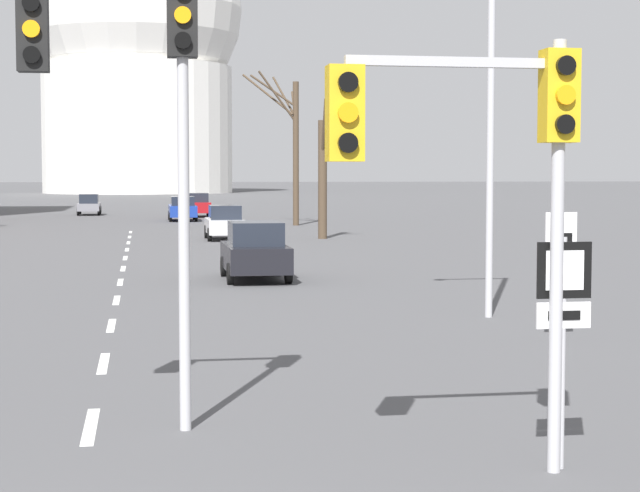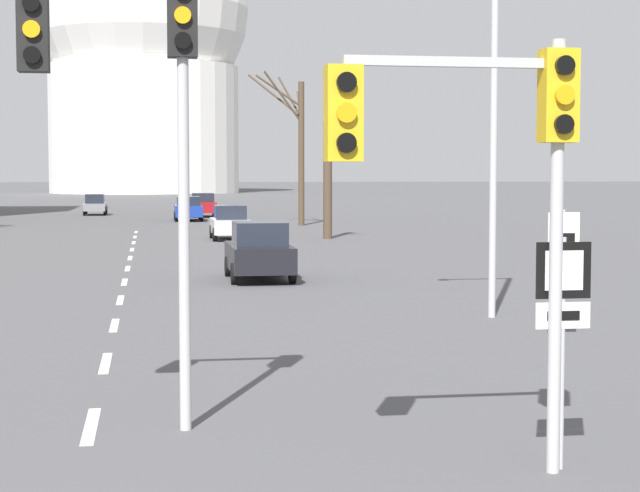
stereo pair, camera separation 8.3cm
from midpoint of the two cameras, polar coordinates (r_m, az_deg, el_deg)
The scene contains 24 objects.
lane_stripe_1 at distance 13.84m, azimuth -12.31°, elevation -9.36°, with size 0.16×2.00×0.01m, color silver.
lane_stripe_2 at distance 18.25m, azimuth -11.60°, elevation -6.14°, with size 0.16×2.00×0.01m, color silver.
lane_stripe_3 at distance 22.69m, azimuth -11.17°, elevation -4.17°, with size 0.16×2.00×0.01m, color silver.
lane_stripe_4 at distance 27.15m, azimuth -10.88°, elevation -2.85°, with size 0.16×2.00×0.01m, color silver.
lane_stripe_5 at distance 31.63m, azimuth -10.68°, elevation -1.90°, with size 0.16×2.00×0.01m, color silver.
lane_stripe_6 at distance 36.10m, azimuth -10.53°, elevation -1.19°, with size 0.16×2.00×0.01m, color silver.
lane_stripe_7 at distance 40.59m, azimuth -10.40°, elevation -0.63°, with size 0.16×2.00×0.01m, color silver.
lane_stripe_8 at distance 45.08m, azimuth -10.31°, elevation -0.19°, with size 0.16×2.00×0.01m, color silver.
lane_stripe_9 at distance 49.57m, azimuth -10.23°, elevation 0.17°, with size 0.16×2.00×0.01m, color silver.
lane_stripe_10 at distance 54.06m, azimuth -10.16°, elevation 0.48°, with size 0.16×2.00×0.01m, color silver.
lane_stripe_11 at distance 58.55m, azimuth -10.11°, elevation 0.74°, with size 0.16×2.00×0.01m, color silver.
traffic_signal_near_right at distance 11.11m, azimuth 8.48°, elevation 5.33°, with size 2.62×0.34×4.54m.
traffic_signal_centre_tall at distance 13.12m, azimuth -10.11°, elevation 8.64°, with size 2.11×0.34×5.61m.
route_sign_post at distance 11.62m, azimuth 12.65°, elevation -3.43°, with size 0.60×0.08×2.49m.
speed_limit_sign at distance 20.09m, azimuth 12.59°, elevation -0.39°, with size 0.60×0.08×2.50m.
street_lamp_right at distance 23.63m, azimuth 8.12°, elevation 9.69°, with size 2.31×0.36×9.15m.
sedan_near_left at distance 51.22m, azimuth -5.15°, elevation 1.26°, with size 1.78×4.03×1.65m.
sedan_near_right at distance 78.56m, azimuth -6.63°, elevation 2.19°, with size 1.97×4.27×1.75m.
sedan_mid_centre at distance 83.34m, azimuth -12.24°, elevation 2.18°, with size 1.70×3.92×1.61m.
sedan_far_left at distance 72.07m, azimuth -7.38°, elevation 1.99°, with size 1.86×4.55×1.64m.
sedan_far_right at distance 31.70m, azimuth -3.56°, elevation -0.28°, with size 1.85×3.99×1.74m.
bare_tree_right_near at distance 65.28m, azimuth -1.53°, elevation 5.56°, with size 3.21×3.04×9.38m.
bare_tree_right_far at distance 51.66m, azimuth 0.12°, elevation 3.91°, with size 1.08×1.73×6.70m.
capitol_dome at distance 180.26m, azimuth -9.75°, elevation 10.36°, with size 34.40×34.40×48.59m.
Camera 1 is at (0.68, -6.75, 3.15)m, focal length 60.00 mm.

